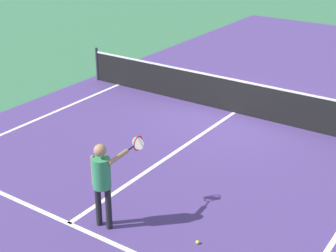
{
  "coord_description": "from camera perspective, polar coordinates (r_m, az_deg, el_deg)",
  "views": [
    {
      "loc": [
        5.84,
        -11.78,
        5.34
      ],
      "look_at": [
        0.29,
        -3.65,
        1.0
      ],
      "focal_mm": 54.79,
      "sensor_mm": 36.0,
      "label": 1
    }
  ],
  "objects": [
    {
      "name": "ground_plane",
      "position": [
        14.19,
        7.39,
        1.49
      ],
      "size": [
        60.0,
        60.0,
        0.0
      ],
      "primitive_type": "plane",
      "color": "#38724C"
    },
    {
      "name": "court_surface_inbounds",
      "position": [
        14.19,
        7.39,
        1.5
      ],
      "size": [
        10.62,
        24.4,
        0.0
      ],
      "primitive_type": "cube",
      "color": "#4C387A",
      "rests_on": "ground_plane"
    },
    {
      "name": "line_service_near",
      "position": [
        9.57,
        -10.97,
        -10.6
      ],
      "size": [
        8.22,
        0.1,
        0.01
      ],
      "primitive_type": "cube",
      "color": "white",
      "rests_on": "ground_plane"
    },
    {
      "name": "line_center_service",
      "position": [
        11.67,
        0.08,
        -3.41
      ],
      "size": [
        0.1,
        6.4,
        0.01
      ],
      "primitive_type": "cube",
      "color": "white",
      "rests_on": "ground_plane"
    },
    {
      "name": "net",
      "position": [
        14.01,
        7.49,
        3.36
      ],
      "size": [
        10.02,
        0.09,
        1.07
      ],
      "color": "#33383D",
      "rests_on": "ground_plane"
    },
    {
      "name": "player_near",
      "position": [
        8.9,
        -7.25,
        -5.56
      ],
      "size": [
        0.43,
        1.21,
        1.62
      ],
      "color": "black",
      "rests_on": "ground_plane"
    },
    {
      "name": "tennis_ball_mid_court",
      "position": [
        8.92,
        3.31,
        -12.78
      ],
      "size": [
        0.07,
        0.07,
        0.07
      ],
      "primitive_type": "sphere",
      "color": "#CCE033",
      "rests_on": "ground_plane"
    }
  ]
}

